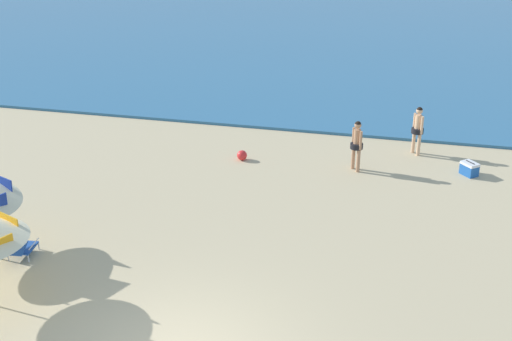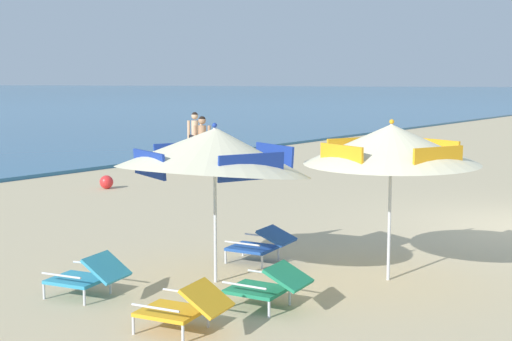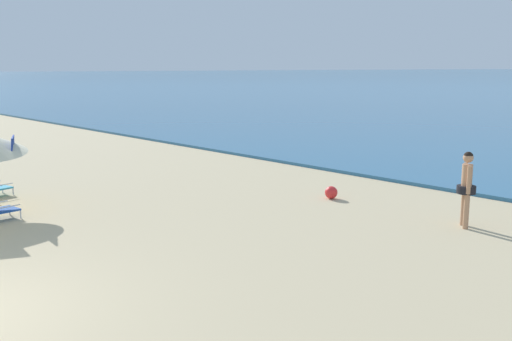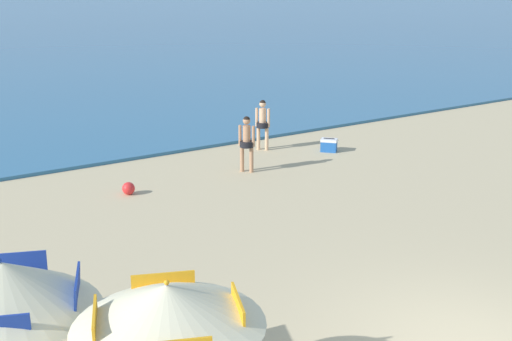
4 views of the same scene
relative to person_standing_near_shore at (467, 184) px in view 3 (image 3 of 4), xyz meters
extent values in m
cube|color=navy|center=(-7.78, -6.24, 0.63)|extent=(0.80, 0.37, 0.30)
cube|color=#1E4799|center=(-7.05, -6.83, -0.71)|extent=(0.59, 0.66, 0.04)
cylinder|color=silver|center=(-7.33, -6.58, -0.82)|extent=(0.03, 0.03, 0.18)
cylinder|color=silver|center=(-6.84, -6.51, -0.82)|extent=(0.03, 0.03, 0.18)
cylinder|color=silver|center=(-6.77, -6.79, -0.59)|extent=(0.09, 0.54, 0.02)
cylinder|color=silver|center=(-9.81, -5.87, -0.82)|extent=(0.03, 0.03, 0.18)
cylinder|color=silver|center=(-9.34, -5.77, -0.82)|extent=(0.03, 0.03, 0.18)
cylinder|color=silver|center=(-9.24, -6.04, -0.59)|extent=(0.13, 0.53, 0.02)
cylinder|color=tan|center=(0.09, -0.11, -0.52)|extent=(0.11, 0.11, 0.77)
cylinder|color=tan|center=(-0.09, 0.11, -0.52)|extent=(0.11, 0.11, 0.77)
cylinder|color=black|center=(0.00, 0.00, -0.12)|extent=(0.38, 0.38, 0.16)
cylinder|color=tan|center=(0.00, 0.00, 0.13)|extent=(0.21, 0.21, 0.54)
cylinder|color=tan|center=(0.12, -0.15, 0.12)|extent=(0.08, 0.08, 0.58)
cylinder|color=tan|center=(-0.12, 0.15, 0.12)|extent=(0.08, 0.08, 0.58)
sphere|color=tan|center=(0.00, 0.00, 0.54)|extent=(0.21, 0.21, 0.21)
sphere|color=black|center=(0.00, 0.00, 0.57)|extent=(0.19, 0.19, 0.19)
sphere|color=red|center=(-3.54, -0.04, -0.75)|extent=(0.32, 0.32, 0.32)
camera|label=1|loc=(1.38, -18.50, 7.10)|focal=46.18mm
camera|label=2|loc=(-14.76, -12.44, 1.57)|focal=49.37mm
camera|label=3|loc=(5.67, -10.96, 2.35)|focal=40.70mm
camera|label=4|loc=(-9.59, -14.66, 4.26)|focal=46.03mm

